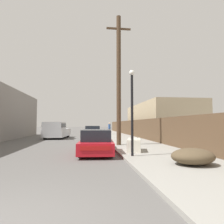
{
  "coord_description": "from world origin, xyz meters",
  "views": [
    {
      "loc": [
        1.58,
        -3.02,
        1.61
      ],
      "look_at": [
        3.19,
        10.06,
        2.4
      ],
      "focal_mm": 32.0,
      "sensor_mm": 36.0,
      "label": 1
    }
  ],
  "objects_px": {
    "discarded_fridge": "(134,145)",
    "parked_sports_car_red": "(96,143)",
    "pickup_truck": "(56,130)",
    "brush_pile": "(193,156)",
    "car_parked_mid": "(93,132)",
    "street_lamp": "(132,105)",
    "utility_pole": "(119,78)",
    "pedestrian": "(109,128)"
  },
  "relations": [
    {
      "from": "pickup_truck",
      "to": "street_lamp",
      "type": "height_order",
      "value": "street_lamp"
    },
    {
      "from": "brush_pile",
      "to": "pedestrian",
      "type": "relative_size",
      "value": 0.93
    },
    {
      "from": "parked_sports_car_red",
      "to": "brush_pile",
      "type": "bearing_deg",
      "value": -46.74
    },
    {
      "from": "parked_sports_car_red",
      "to": "pickup_truck",
      "type": "xyz_separation_m",
      "value": [
        -3.91,
        11.74,
        0.32
      ]
    },
    {
      "from": "utility_pole",
      "to": "street_lamp",
      "type": "height_order",
      "value": "utility_pole"
    },
    {
      "from": "discarded_fridge",
      "to": "car_parked_mid",
      "type": "bearing_deg",
      "value": 113.94
    },
    {
      "from": "parked_sports_car_red",
      "to": "utility_pole",
      "type": "height_order",
      "value": "utility_pole"
    },
    {
      "from": "car_parked_mid",
      "to": "street_lamp",
      "type": "bearing_deg",
      "value": -81.9
    },
    {
      "from": "discarded_fridge",
      "to": "pickup_truck",
      "type": "bearing_deg",
      "value": 131.07
    },
    {
      "from": "discarded_fridge",
      "to": "pedestrian",
      "type": "distance_m",
      "value": 18.49
    },
    {
      "from": "utility_pole",
      "to": "street_lamp",
      "type": "distance_m",
      "value": 5.52
    },
    {
      "from": "discarded_fridge",
      "to": "pedestrian",
      "type": "height_order",
      "value": "pedestrian"
    },
    {
      "from": "utility_pole",
      "to": "car_parked_mid",
      "type": "bearing_deg",
      "value": 101.13
    },
    {
      "from": "discarded_fridge",
      "to": "street_lamp",
      "type": "xyz_separation_m",
      "value": [
        -0.49,
        -1.72,
        2.06
      ]
    },
    {
      "from": "discarded_fridge",
      "to": "car_parked_mid",
      "type": "height_order",
      "value": "car_parked_mid"
    },
    {
      "from": "parked_sports_car_red",
      "to": "utility_pole",
      "type": "distance_m",
      "value": 5.66
    },
    {
      "from": "pickup_truck",
      "to": "pedestrian",
      "type": "bearing_deg",
      "value": -130.08
    },
    {
      "from": "discarded_fridge",
      "to": "pedestrian",
      "type": "xyz_separation_m",
      "value": [
        0.65,
        18.47,
        0.54
      ]
    },
    {
      "from": "parked_sports_car_red",
      "to": "pedestrian",
      "type": "bearing_deg",
      "value": 85.31
    },
    {
      "from": "brush_pile",
      "to": "pedestrian",
      "type": "bearing_deg",
      "value": 91.57
    },
    {
      "from": "discarded_fridge",
      "to": "utility_pole",
      "type": "bearing_deg",
      "value": 110.29
    },
    {
      "from": "pedestrian",
      "to": "brush_pile",
      "type": "bearing_deg",
      "value": -88.43
    },
    {
      "from": "parked_sports_car_red",
      "to": "utility_pole",
      "type": "bearing_deg",
      "value": 64.85
    },
    {
      "from": "pickup_truck",
      "to": "street_lamp",
      "type": "bearing_deg",
      "value": 116.98
    },
    {
      "from": "street_lamp",
      "to": "brush_pile",
      "type": "bearing_deg",
      "value": -52.27
    },
    {
      "from": "car_parked_mid",
      "to": "utility_pole",
      "type": "height_order",
      "value": "utility_pole"
    },
    {
      "from": "utility_pole",
      "to": "street_lamp",
      "type": "relative_size",
      "value": 2.33
    },
    {
      "from": "car_parked_mid",
      "to": "street_lamp",
      "type": "relative_size",
      "value": 1.04
    },
    {
      "from": "pedestrian",
      "to": "parked_sports_car_red",
      "type": "bearing_deg",
      "value": -98.45
    },
    {
      "from": "street_lamp",
      "to": "brush_pile",
      "type": "relative_size",
      "value": 2.56
    },
    {
      "from": "parked_sports_car_red",
      "to": "street_lamp",
      "type": "distance_m",
      "value": 3.08
    },
    {
      "from": "discarded_fridge",
      "to": "parked_sports_car_red",
      "type": "height_order",
      "value": "parked_sports_car_red"
    },
    {
      "from": "pickup_truck",
      "to": "discarded_fridge",
      "type": "bearing_deg",
      "value": 121.74
    },
    {
      "from": "utility_pole",
      "to": "pedestrian",
      "type": "relative_size",
      "value": 5.57
    },
    {
      "from": "parked_sports_car_red",
      "to": "brush_pile",
      "type": "distance_m",
      "value": 5.26
    },
    {
      "from": "car_parked_mid",
      "to": "pickup_truck",
      "type": "bearing_deg",
      "value": 179.54
    },
    {
      "from": "discarded_fridge",
      "to": "pickup_truck",
      "type": "height_order",
      "value": "pickup_truck"
    },
    {
      "from": "street_lamp",
      "to": "brush_pile",
      "type": "xyz_separation_m",
      "value": [
        1.75,
        -2.26,
        -2.1
      ]
    },
    {
      "from": "pickup_truck",
      "to": "brush_pile",
      "type": "distance_m",
      "value": 17.39
    },
    {
      "from": "car_parked_mid",
      "to": "brush_pile",
      "type": "distance_m",
      "value": 15.99
    },
    {
      "from": "discarded_fridge",
      "to": "pickup_truck",
      "type": "xyz_separation_m",
      "value": [
        -5.99,
        11.82,
        0.46
      ]
    },
    {
      "from": "brush_pile",
      "to": "street_lamp",
      "type": "bearing_deg",
      "value": 127.73
    }
  ]
}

